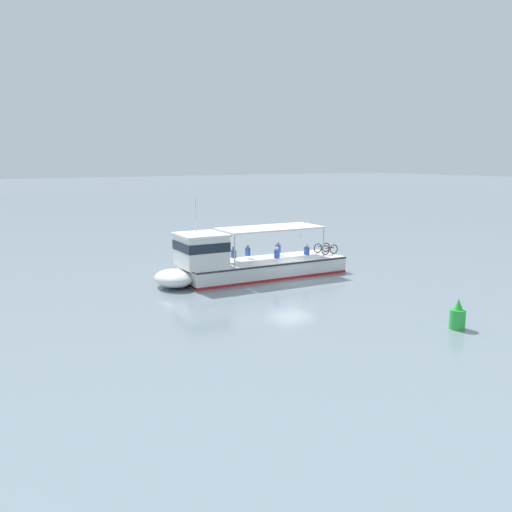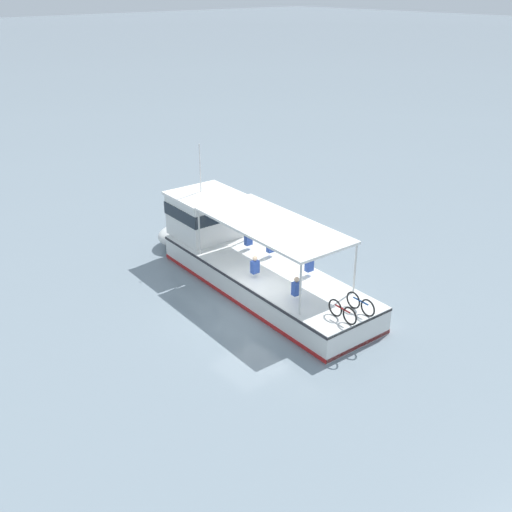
# 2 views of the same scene
# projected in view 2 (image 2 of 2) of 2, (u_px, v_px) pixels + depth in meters

# --- Properties ---
(ground_plane) EXTENTS (400.00, 400.00, 0.00)m
(ground_plane) POSITION_uv_depth(u_px,v_px,m) (250.00, 313.00, 23.34)
(ground_plane) COLOR gray
(ferry_main) EXTENTS (12.98, 4.12, 5.32)m
(ferry_main) POSITION_uv_depth(u_px,v_px,m) (242.00, 256.00, 25.74)
(ferry_main) COLOR white
(ferry_main) RESTS_ON ground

